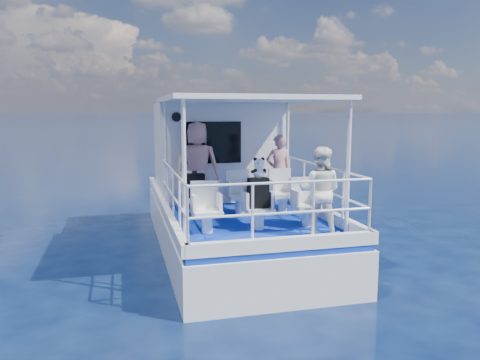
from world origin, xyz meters
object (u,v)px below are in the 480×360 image
(passenger_stbd_aft, at_px, (320,191))
(backpack_center, at_px, (258,193))
(passenger_port_fwd, at_px, (198,165))
(panda, at_px, (259,168))

(passenger_stbd_aft, bearing_deg, backpack_center, -4.18)
(passenger_port_fwd, xyz_separation_m, passenger_stbd_aft, (1.56, -2.72, -0.18))
(backpack_center, height_order, panda, panda)
(passenger_stbd_aft, xyz_separation_m, panda, (-0.86, 0.60, 0.34))
(passenger_stbd_aft, xyz_separation_m, backpack_center, (-0.87, 0.59, -0.09))
(passenger_port_fwd, distance_m, passenger_stbd_aft, 3.14)
(panda, bearing_deg, backpack_center, -150.66)
(passenger_port_fwd, height_order, panda, passenger_port_fwd)
(passenger_port_fwd, bearing_deg, backpack_center, 125.05)
(passenger_port_fwd, height_order, passenger_stbd_aft, passenger_port_fwd)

